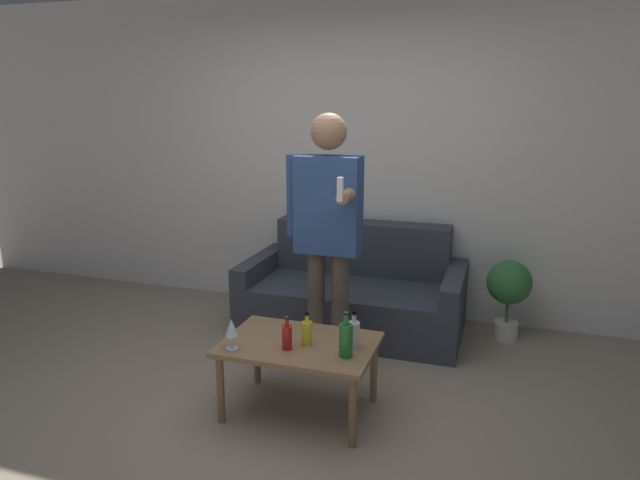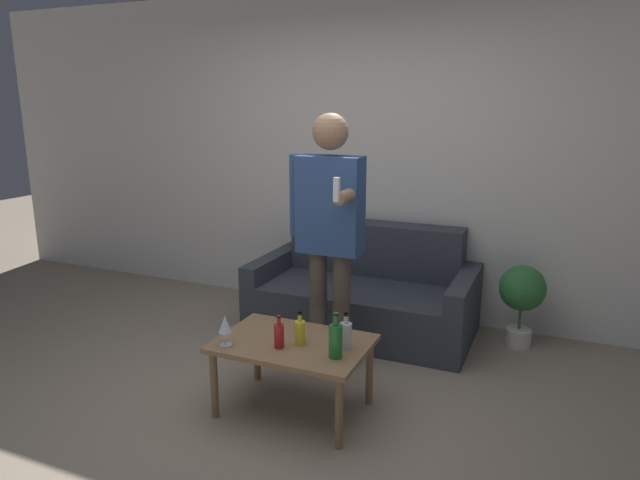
# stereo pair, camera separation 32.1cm
# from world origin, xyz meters

# --- Properties ---
(ground_plane) EXTENTS (16.00, 16.00, 0.00)m
(ground_plane) POSITION_xyz_m (0.00, 0.00, 0.00)
(ground_plane) COLOR gray
(wall_back) EXTENTS (8.00, 0.06, 2.70)m
(wall_back) POSITION_xyz_m (0.00, 2.08, 1.35)
(wall_back) COLOR silver
(wall_back) RESTS_ON ground_plane
(couch) EXTENTS (1.72, 0.90, 0.82)m
(couch) POSITION_xyz_m (0.13, 1.64, 0.29)
(couch) COLOR #383D47
(couch) RESTS_ON ground_plane
(coffee_table) EXTENTS (0.88, 0.60, 0.44)m
(coffee_table) POSITION_xyz_m (0.16, 0.26, 0.39)
(coffee_table) COLOR #8E6B47
(coffee_table) RESTS_ON ground_plane
(bottle_orange) EXTENTS (0.06, 0.06, 0.19)m
(bottle_orange) POSITION_xyz_m (0.13, 0.16, 0.52)
(bottle_orange) COLOR #B21E1E
(bottle_orange) RESTS_ON coffee_table
(bottle_green) EXTENTS (0.07, 0.07, 0.21)m
(bottle_green) POSITION_xyz_m (0.48, 0.29, 0.53)
(bottle_green) COLOR silver
(bottle_green) RESTS_ON coffee_table
(bottle_dark) EXTENTS (0.06, 0.06, 0.19)m
(bottle_dark) POSITION_xyz_m (0.22, 0.24, 0.52)
(bottle_dark) COLOR yellow
(bottle_dark) RESTS_ON coffee_table
(bottle_yellow) EXTENTS (0.08, 0.08, 0.26)m
(bottle_yellow) POSITION_xyz_m (0.47, 0.17, 0.54)
(bottle_yellow) COLOR #23752D
(bottle_yellow) RESTS_ON coffee_table
(wine_glass_near) EXTENTS (0.08, 0.08, 0.18)m
(wine_glass_near) POSITION_xyz_m (-0.16, 0.06, 0.57)
(wine_glass_near) COLOR silver
(wine_glass_near) RESTS_ON coffee_table
(person_standing_front) EXTENTS (0.49, 0.44, 1.73)m
(person_standing_front) POSITION_xyz_m (0.16, 0.83, 1.03)
(person_standing_front) COLOR brown
(person_standing_front) RESTS_ON ground_plane
(potted_plant) EXTENTS (0.34, 0.34, 0.63)m
(potted_plant) POSITION_xyz_m (1.31, 1.75, 0.42)
(potted_plant) COLOR silver
(potted_plant) RESTS_ON ground_plane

